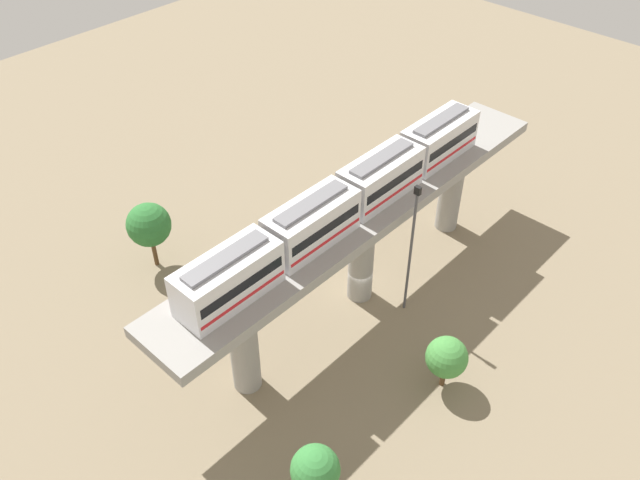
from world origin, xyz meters
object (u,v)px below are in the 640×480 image
(parked_car_silver, at_px, (363,173))
(signal_post, at_px, (411,246))
(train, at_px, (348,199))
(parked_car_yellow, at_px, (358,211))
(tree_far_corner, at_px, (315,470))
(tree_mid_lot, at_px, (447,357))
(tree_near_viaduct, at_px, (149,225))
(parked_car_black, at_px, (218,295))

(parked_car_silver, height_order, signal_post, signal_post)
(train, relative_size, parked_car_yellow, 6.53)
(tree_far_corner, bearing_deg, parked_car_yellow, 125.35)
(parked_car_silver, bearing_deg, signal_post, -52.90)
(parked_car_silver, height_order, tree_mid_lot, tree_mid_lot)
(parked_car_silver, relative_size, parked_car_yellow, 1.07)
(tree_near_viaduct, bearing_deg, tree_far_corner, -14.77)
(tree_mid_lot, bearing_deg, parked_car_yellow, 148.08)
(parked_car_black, bearing_deg, train, 53.80)
(parked_car_silver, height_order, tree_near_viaduct, tree_near_viaduct)
(train, xyz_separation_m, parked_car_black, (-7.37, -6.20, -9.45))
(parked_car_black, xyz_separation_m, signal_post, (10.77, 9.27, 5.42))
(parked_car_silver, xyz_separation_m, parked_car_yellow, (3.49, -4.72, 0.00))
(parked_car_black, distance_m, tree_far_corner, 18.40)
(train, xyz_separation_m, tree_mid_lot, (9.67, -0.92, -7.43))
(parked_car_black, relative_size, signal_post, 0.40)
(parked_car_silver, bearing_deg, tree_mid_lot, -50.92)
(train, relative_size, tree_near_viaduct, 4.67)
(parked_car_black, xyz_separation_m, tree_far_corner, (16.76, -6.90, 3.17))
(tree_near_viaduct, bearing_deg, parked_car_yellow, 63.09)
(parked_car_yellow, bearing_deg, parked_car_silver, 126.49)
(signal_post, bearing_deg, tree_near_viaduct, -150.84)
(signal_post, bearing_deg, tree_far_corner, -69.67)
(parked_car_silver, bearing_deg, parked_car_yellow, -67.41)
(parked_car_silver, relative_size, tree_mid_lot, 1.08)
(parked_car_silver, bearing_deg, tree_far_corner, -68.37)
(train, relative_size, parked_car_black, 6.09)
(parked_car_yellow, relative_size, tree_mid_lot, 1.00)
(parked_car_silver, distance_m, tree_far_corner, 33.16)
(parked_car_silver, xyz_separation_m, tree_far_corner, (19.19, -26.86, 3.17))
(train, height_order, parked_car_yellow, train)
(train, height_order, tree_near_viaduct, train)
(train, height_order, parked_car_silver, train)
(train, bearing_deg, tree_mid_lot, -5.44)
(parked_car_black, height_order, signal_post, signal_post)
(parked_car_black, bearing_deg, signal_post, 54.44)
(train, xyz_separation_m, signal_post, (3.40, 3.07, -4.03))
(parked_car_yellow, xyz_separation_m, tree_near_viaduct, (-8.06, -15.87, 3.37))
(parked_car_silver, distance_m, tree_near_viaduct, 21.36)
(parked_car_black, height_order, tree_far_corner, tree_far_corner)
(train, height_order, tree_mid_lot, train)
(tree_near_viaduct, relative_size, signal_post, 0.52)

